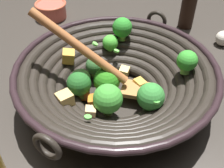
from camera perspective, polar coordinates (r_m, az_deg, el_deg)
ground_plane at (r=0.62m, az=0.80°, el=-3.16°), size 4.00×4.00×0.00m
wok at (r=0.58m, az=0.80°, el=1.28°), size 0.43×0.43×0.21m
soy_sauce_bottle at (r=0.88m, az=15.86°, el=16.35°), size 0.04×0.04×0.21m
prep_bowl at (r=0.95m, az=-12.52°, el=14.88°), size 0.10×0.10×0.05m
garlic_bulb at (r=0.85m, az=22.11°, el=8.80°), size 0.04×0.04×0.04m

